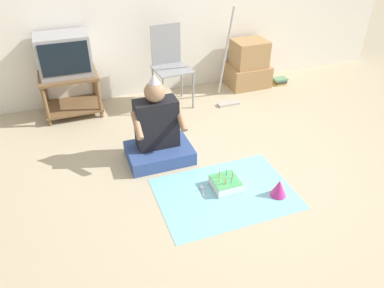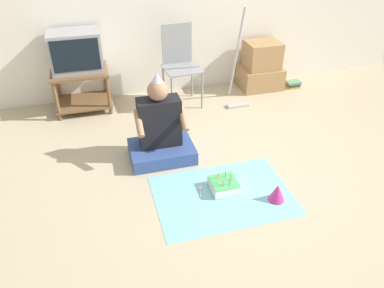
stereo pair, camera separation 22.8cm
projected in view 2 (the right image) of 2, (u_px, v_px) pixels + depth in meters
The scene contains 12 objects.
ground_plane at pixel (243, 183), 3.47m from camera, with size 16.00×16.00×0.00m, color tan.
tv_stand at pixel (82, 86), 4.54m from camera, with size 0.66×0.51×0.50m.
tv at pixel (76, 51), 4.32m from camera, with size 0.58×0.41×0.46m.
folding_chair at pixel (180, 60), 4.57m from camera, with size 0.46×0.44×0.98m.
cardboard_box_stack at pixel (261, 67), 5.08m from camera, with size 0.56×0.44×0.64m.
dust_mop at pixel (237, 77), 4.63m from camera, with size 0.28×0.38×1.23m.
book_pile at pixel (293, 84), 5.22m from camera, with size 0.20×0.15×0.09m.
person_seated at pixel (160, 132), 3.68m from camera, with size 0.63×0.47×0.90m.
party_cloth at pixel (223, 195), 3.32m from camera, with size 1.21×0.86×0.01m.
birthday_cake at pixel (224, 185), 3.36m from camera, with size 0.24×0.24×0.16m.
party_hat_blue at pixel (277, 192), 3.23m from camera, with size 0.14×0.14×0.16m.
plastic_spoon_near at pixel (200, 189), 3.38m from camera, with size 0.05×0.14×0.01m.
Camera 2 is at (-1.18, -2.48, 2.21)m, focal length 35.00 mm.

